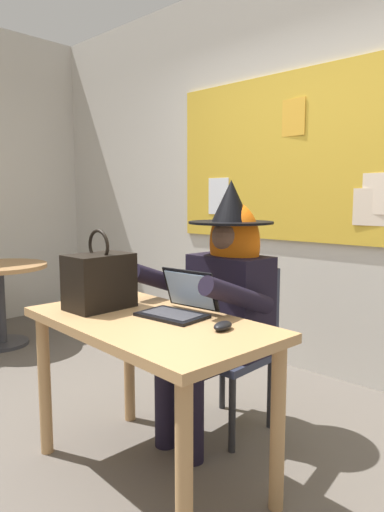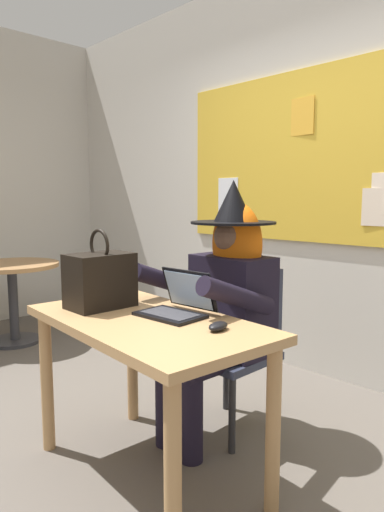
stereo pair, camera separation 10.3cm
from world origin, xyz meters
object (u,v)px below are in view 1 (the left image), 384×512
computer_mouse (223,326)px  handbag (99,280)px  laptop (179,305)px  person_costumed (222,292)px  chair_at_desk (236,338)px  desk_main (149,345)px

computer_mouse → handbag: (-0.66, -0.12, 0.12)m
laptop → handbag: size_ratio=0.82×
person_costumed → laptop: (0.08, -0.40, 0.02)m
chair_at_desk → laptop: size_ratio=2.86×
computer_mouse → handbag: handbag is taller
laptop → desk_main: bearing=-111.6°
chair_at_desk → handbag: handbag is taller
chair_at_desk → desk_main: bearing=2.6°
laptop → chair_at_desk: bearing=94.6°
desk_main → handbag: handbag is taller
desk_main → chair_at_desk: 0.68m
desk_main → computer_mouse: 0.38m
desk_main → person_costumed: size_ratio=0.88×
person_costumed → computer_mouse: (0.38, -0.46, -0.01)m
chair_at_desk → person_costumed: (-0.00, -0.12, 0.27)m
desk_main → chair_at_desk: chair_at_desk is taller
desk_main → handbag: (-0.31, -0.03, 0.25)m
desk_main → chair_at_desk: bearing=93.1°
person_costumed → handbag: person_costumed is taller
desk_main → chair_at_desk: (-0.04, 0.67, -0.13)m
person_costumed → chair_at_desk: bearing=-178.5°
laptop → handbag: (-0.36, -0.17, 0.09)m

